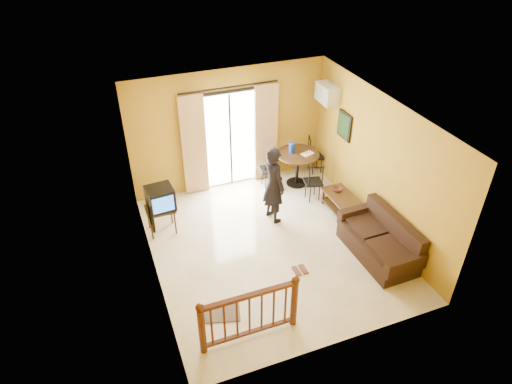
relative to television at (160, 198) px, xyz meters
name	(u,v)px	position (x,y,z in m)	size (l,w,h in m)	color
ground	(271,246)	(1.87, -1.23, -0.81)	(5.00, 5.00, 0.00)	beige
room_shell	(273,173)	(1.87, -1.23, 0.89)	(5.00, 5.00, 5.00)	white
balcony_door	(230,139)	(1.87, 1.20, 0.38)	(2.25, 0.14, 2.46)	black
tv_table	(160,211)	(-0.03, 0.00, -0.31)	(0.57, 0.48, 0.57)	black
television	(160,198)	(0.00, 0.00, 0.00)	(0.56, 0.52, 0.47)	black
picture_left	(151,213)	(-0.35, -1.43, 0.74)	(0.05, 0.42, 0.52)	black
dining_table	(298,160)	(3.31, 0.65, -0.16)	(0.98, 0.98, 0.82)	black
water_jug	(292,148)	(3.19, 0.74, 0.13)	(0.13, 0.13, 0.25)	#1435BC
serving_tray	(308,154)	(3.50, 0.55, 0.02)	(0.28, 0.18, 0.02)	beige
dining_chairs	(298,185)	(3.32, 0.57, -0.81)	(1.80, 1.53, 0.95)	black
air_conditioner	(327,94)	(3.96, 0.72, 1.34)	(0.31, 0.60, 0.40)	white
botanical_print	(344,126)	(4.09, 0.07, 0.84)	(0.05, 0.50, 0.60)	black
coffee_table	(341,201)	(3.72, -0.72, -0.53)	(0.52, 0.93, 0.41)	black
bowl	(337,190)	(3.72, -0.51, -0.36)	(0.20, 0.20, 0.06)	#5A2C1F
sofa	(381,242)	(3.72, -2.21, -0.49)	(0.86, 1.78, 0.85)	black
standing_person	(273,185)	(2.25, -0.41, 0.04)	(0.62, 0.41, 1.70)	black
stair_balustrade	(249,312)	(0.72, -3.13, -0.25)	(1.63, 0.13, 1.04)	#471E0F
doormat	(222,313)	(0.45, -2.53, -0.80)	(0.60, 0.40, 0.02)	#574C46
sandals	(300,270)	(2.10, -2.08, -0.79)	(0.24, 0.25, 0.03)	#5A2C1F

